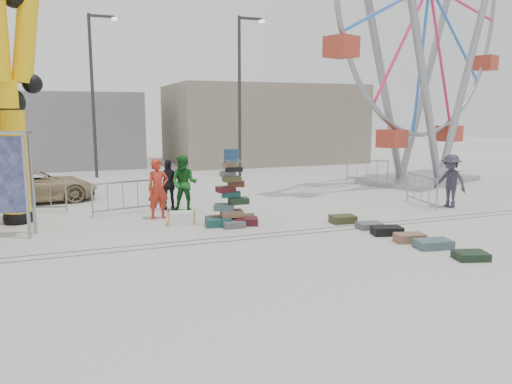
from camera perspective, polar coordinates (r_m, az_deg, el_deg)
name	(u,v)px	position (r m, az deg, el deg)	size (l,w,h in m)	color
ground	(295,241)	(13.00, 4.54, -5.61)	(90.00, 90.00, 0.00)	#9E9E99
track_line_near	(286,236)	(13.52, 3.44, -4.99)	(40.00, 0.04, 0.01)	#47443F
track_line_far	(280,232)	(13.88, 2.75, -4.62)	(40.00, 0.04, 0.01)	#47443F
building_right	(262,124)	(33.72, 0.66, 7.80)	(12.00, 8.00, 5.00)	gray
building_left	(54,130)	(33.35, -22.10, 6.61)	(10.00, 8.00, 4.40)	gray
lamp_post_right	(241,88)	(25.81, -1.70, 11.78)	(1.41, 0.25, 8.00)	#2D2D30
lamp_post_left	(94,88)	(26.40, -18.00, 11.29)	(1.41, 0.25, 8.00)	#2D2D30
suitcase_tower	(231,203)	(14.74, -2.85, -1.32)	(1.66, 1.40, 2.24)	#194C49
ferris_wheel	(428,11)	(25.14, 19.08, 18.93)	(12.78, 5.13, 15.79)	gray
steamer_trunk	(182,218)	(15.00, -8.49, -2.96)	(0.79, 0.46, 0.37)	silver
row_case_0	(343,219)	(15.25, 9.89, -3.06)	(0.73, 0.53, 0.23)	#3C3D1E
row_case_1	(369,225)	(14.67, 12.84, -3.75)	(0.67, 0.55, 0.17)	#595C60
row_case_2	(387,231)	(14.04, 14.74, -4.29)	(0.79, 0.50, 0.23)	black
row_case_3	(410,238)	(13.43, 17.16, -5.02)	(0.75, 0.44, 0.22)	#8C6047
row_case_4	(433,244)	(13.03, 19.61, -5.60)	(0.87, 0.54, 0.21)	#476065
row_case_5	(471,256)	(12.37, 23.35, -6.69)	(0.71, 0.54, 0.18)	black
barricade_dummy_b	(35,196)	(18.01, -23.95, -0.44)	(2.00, 0.10, 1.10)	gray
barricade_dummy_c	(123,197)	(16.80, -14.95, -0.59)	(2.00, 0.10, 1.10)	gray
barricade_wheel_front	(421,190)	(18.64, 18.38, 0.19)	(2.00, 0.10, 1.10)	gray
barricade_wheel_back	(367,171)	(24.16, 12.56, 2.40)	(2.00, 0.10, 1.10)	gray
pedestrian_red	(158,189)	(15.77, -11.12, 0.34)	(0.68, 0.45, 1.87)	#AD2A18
pedestrian_green	(184,183)	(16.79, -8.22, 0.98)	(0.92, 0.71, 1.89)	#175C1D
pedestrian_black	(169,185)	(17.17, -9.92, 0.82)	(1.00, 0.42, 1.71)	black
pedestrian_grey	(450,181)	(18.58, 21.33, 1.18)	(1.20, 0.69, 1.85)	#2A2A38
parked_suv	(35,186)	(20.02, -23.94, 0.61)	(2.00, 4.34, 1.21)	#94825F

